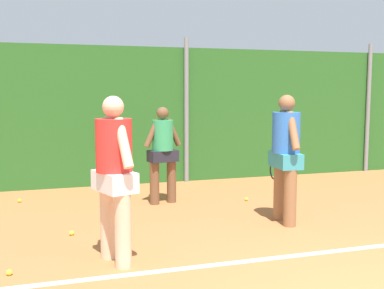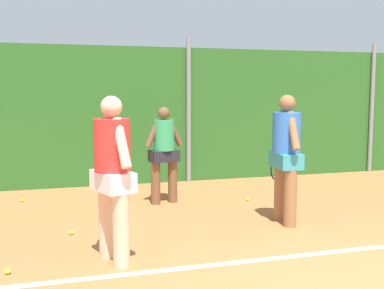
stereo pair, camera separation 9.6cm
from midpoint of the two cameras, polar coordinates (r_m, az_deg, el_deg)
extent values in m
plane|color=#B76638|center=(6.25, 11.40, -12.14)|extent=(26.89, 26.89, 0.00)
cube|color=#286023|center=(10.43, -1.21, 3.57)|extent=(16.18, 0.25, 2.92)
cylinder|color=gray|center=(10.26, -0.95, 4.10)|extent=(0.10, 0.10, 3.12)
cylinder|color=gray|center=(12.40, 20.29, 4.11)|extent=(0.10, 0.10, 3.12)
cube|color=white|center=(6.02, 12.70, -12.86)|extent=(11.82, 0.10, 0.01)
cylinder|color=beige|center=(5.76, -10.57, -9.33)|extent=(0.19, 0.19, 0.85)
cylinder|color=beige|center=(5.44, -8.84, -10.25)|extent=(0.19, 0.19, 0.85)
cube|color=white|center=(5.47, -9.84, -4.39)|extent=(0.49, 0.64, 0.23)
cylinder|color=red|center=(5.41, -9.92, -0.09)|extent=(0.41, 0.41, 0.60)
sphere|color=beige|center=(5.38, -10.01, 4.52)|extent=(0.24, 0.24, 0.24)
cylinder|color=beige|center=(5.62, -10.99, 0.59)|extent=(0.19, 0.33, 0.57)
cylinder|color=beige|center=(5.20, -8.79, 0.17)|extent=(0.19, 0.33, 0.57)
cylinder|color=#8C603D|center=(7.10, 11.38, -6.34)|extent=(0.19, 0.19, 0.85)
cylinder|color=#8C603D|center=(7.44, 10.17, -5.74)|extent=(0.19, 0.19, 0.85)
cube|color=teal|center=(7.17, 10.85, -1.85)|extent=(0.37, 0.59, 0.23)
cylinder|color=blue|center=(7.13, 10.92, 1.44)|extent=(0.41, 0.41, 0.60)
sphere|color=#8C603D|center=(7.10, 10.99, 4.93)|extent=(0.24, 0.24, 0.24)
cylinder|color=#8C603D|center=(6.91, 11.72, 1.64)|extent=(0.13, 0.34, 0.56)
cylinder|color=#8C603D|center=(7.34, 10.18, 1.95)|extent=(0.13, 0.34, 0.56)
cylinder|color=black|center=(7.44, 9.50, -1.06)|extent=(0.03, 0.03, 0.28)
torus|color=#26262B|center=(7.48, 9.46, -3.12)|extent=(0.04, 0.28, 0.28)
cylinder|color=brown|center=(8.33, -4.88, -4.69)|extent=(0.17, 0.17, 0.75)
cylinder|color=brown|center=(8.47, -2.82, -4.49)|extent=(0.17, 0.17, 0.75)
cube|color=#23232D|center=(8.32, -3.87, -1.38)|extent=(0.55, 0.39, 0.20)
cylinder|color=#339E60|center=(8.28, -3.89, 1.13)|extent=(0.37, 0.37, 0.53)
sphere|color=brown|center=(8.25, -3.91, 3.80)|extent=(0.22, 0.22, 0.22)
cylinder|color=brown|center=(8.19, -5.21, 1.35)|extent=(0.30, 0.14, 0.50)
cylinder|color=brown|center=(8.37, -2.60, 1.47)|extent=(0.30, 0.14, 0.50)
sphere|color=#CCDB33|center=(7.23, -9.77, -9.26)|extent=(0.07, 0.07, 0.07)
sphere|color=#CCDB33|center=(9.06, -20.41, -6.37)|extent=(0.07, 0.07, 0.07)
sphere|color=#CCDB33|center=(6.83, -14.74, -10.31)|extent=(0.07, 0.07, 0.07)
sphere|color=#CCDB33|center=(8.67, 6.28, -6.57)|extent=(0.07, 0.07, 0.07)
sphere|color=#CCDB33|center=(5.65, -21.69, -14.17)|extent=(0.07, 0.07, 0.07)
camera|label=1|loc=(0.05, -90.40, -0.05)|focal=44.16mm
camera|label=2|loc=(0.05, 89.60, 0.05)|focal=44.16mm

